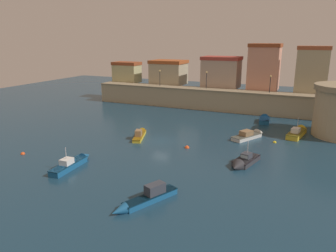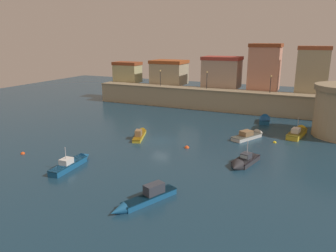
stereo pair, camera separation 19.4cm
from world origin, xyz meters
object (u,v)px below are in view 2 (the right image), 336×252
object	(u,v)px
moored_boat_3	(144,198)
mooring_buoy_2	(275,143)
quay_lamp_1	(207,77)
moored_boat_6	(73,163)
moored_boat_0	(243,162)
moored_boat_5	(298,132)
quay_lamp_2	(271,81)
moored_boat_1	(140,134)
mooring_buoy_1	(23,154)
quay_lamp_0	(160,75)
moored_boat_2	(265,119)
mooring_buoy_0	(187,148)
moored_boat_4	(251,135)

from	to	relation	value
moored_boat_3	mooring_buoy_2	distance (m)	24.29
quay_lamp_1	moored_boat_6	distance (m)	37.01
moored_boat_0	moored_boat_5	world-z (taller)	moored_boat_5
quay_lamp_2	moored_boat_1	world-z (taller)	quay_lamp_2
moored_boat_5	mooring_buoy_1	distance (m)	39.09
quay_lamp_0	moored_boat_5	size ratio (longest dim) A/B	0.47
moored_boat_0	moored_boat_5	bearing A→B (deg)	175.74
moored_boat_2	moored_boat_6	world-z (taller)	moored_boat_6
quay_lamp_0	moored_boat_5	world-z (taller)	quay_lamp_0
quay_lamp_1	moored_boat_1	bearing A→B (deg)	-97.54
moored_boat_5	mooring_buoy_0	distance (m)	18.28
moored_boat_4	mooring_buoy_2	world-z (taller)	moored_boat_4
mooring_buoy_0	moored_boat_6	bearing A→B (deg)	-130.38
quay_lamp_0	mooring_buoy_1	size ratio (longest dim) A/B	6.20
mooring_buoy_1	moored_boat_4	bearing A→B (deg)	36.97
moored_boat_4	mooring_buoy_2	xyz separation A→B (m)	(3.48, -1.09, -0.40)
moored_boat_0	mooring_buoy_0	xyz separation A→B (m)	(-8.04, 3.10, -0.39)
quay_lamp_0	quay_lamp_1	world-z (taller)	quay_lamp_1
quay_lamp_1	moored_boat_4	size ratio (longest dim) A/B	0.55
quay_lamp_1	moored_boat_1	size ratio (longest dim) A/B	0.51
moored_boat_2	mooring_buoy_0	xyz separation A→B (m)	(-7.45, -18.87, -0.40)
moored_boat_1	mooring_buoy_0	size ratio (longest dim) A/B	10.77
moored_boat_0	mooring_buoy_1	bearing A→B (deg)	-59.68
quay_lamp_2	moored_boat_2	world-z (taller)	quay_lamp_2
moored_boat_3	mooring_buoy_0	bearing A→B (deg)	-148.51
quay_lamp_2	moored_boat_2	xyz separation A→B (m)	(0.20, -6.06, -6.00)
quay_lamp_2	mooring_buoy_0	size ratio (longest dim) A/B	5.14
quay_lamp_0	moored_boat_1	xyz separation A→B (m)	(7.49, -22.75, -6.09)
moored_boat_2	moored_boat_0	bearing A→B (deg)	175.34
mooring_buoy_1	mooring_buoy_2	distance (m)	33.72
quay_lamp_0	moored_boat_2	distance (m)	24.75
quay_lamp_1	moored_boat_6	bearing A→B (deg)	-96.87
moored_boat_2	quay_lamp_2	bearing A→B (deg)	-4.28
moored_boat_3	mooring_buoy_1	xyz separation A→B (m)	(-20.06, 4.89, -0.47)
quay_lamp_2	moored_boat_5	world-z (taller)	quay_lamp_2
moored_boat_1	moored_boat_4	bearing A→B (deg)	-87.43
quay_lamp_2	moored_boat_4	distance (m)	17.74
moored_boat_2	quay_lamp_1	bearing A→B (deg)	58.32
quay_lamp_2	moored_boat_0	xyz separation A→B (m)	(0.79, -28.03, -6.02)
quay_lamp_0	moored_boat_5	bearing A→B (deg)	-23.07
quay_lamp_2	mooring_buoy_1	size ratio (longest dim) A/B	5.99
moored_boat_1	moored_boat_2	bearing A→B (deg)	-62.38
quay_lamp_1	mooring_buoy_1	bearing A→B (deg)	-109.91
moored_boat_2	quay_lamp_0	bearing A→B (deg)	69.18
moored_boat_0	moored_boat_6	world-z (taller)	moored_boat_0
moored_boat_5	moored_boat_6	world-z (taller)	moored_boat_5
quay_lamp_1	mooring_buoy_2	size ratio (longest dim) A/B	7.20
moored_boat_0	mooring_buoy_1	distance (m)	27.27
moored_boat_6	mooring_buoy_1	world-z (taller)	moored_boat_6
moored_boat_0	mooring_buoy_2	world-z (taller)	moored_boat_0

